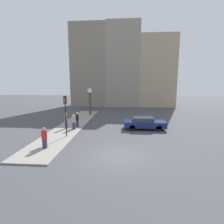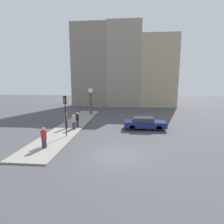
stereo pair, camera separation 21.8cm
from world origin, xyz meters
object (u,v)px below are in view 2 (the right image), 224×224
Objects in this scene: traffic_light_near at (65,108)px; street_clock at (91,102)px; pedestrian_black_jacket at (77,120)px; pedestrian_red_top at (44,138)px; pedestrian_grey_jacket at (66,120)px; sedan_car at (144,123)px; pedestrian_tan_coat at (74,122)px.

street_clock reaches higher than traffic_light_near.
traffic_light_near is at bearing -91.29° from pedestrian_black_jacket.
pedestrian_red_top is 0.92× the size of pedestrian_grey_jacket.
pedestrian_grey_jacket is 1.06× the size of pedestrian_black_jacket.
street_clock is (-0.03, 11.84, -0.76)m from traffic_light_near.
traffic_light_near reaches higher than sedan_car.
pedestrian_black_jacket is at bearing 37.37° from pedestrian_grey_jacket.
traffic_light_near reaches higher than pedestrian_tan_coat.
traffic_light_near is at bearing -70.92° from pedestrian_grey_jacket.
pedestrian_grey_jacket is at bearing -142.63° from pedestrian_black_jacket.
pedestrian_tan_coat is at bearing 90.63° from traffic_light_near.
pedestrian_red_top is 0.97× the size of pedestrian_tan_coat.
street_clock is 2.58× the size of pedestrian_red_top.
pedestrian_grey_jacket reaches higher than sedan_car.
street_clock is at bearing 90.12° from traffic_light_near.
traffic_light_near is 2.14× the size of pedestrian_grey_jacket.
street_clock is 9.31m from pedestrian_tan_coat.
pedestrian_grey_jacket is (-0.97, 2.81, -1.87)m from traffic_light_near.
traffic_light_near is 2.25× the size of pedestrian_black_jacket.
pedestrian_grey_jacket reaches higher than pedestrian_tan_coat.
pedestrian_red_top is 5.97m from pedestrian_grey_jacket.
street_clock is at bearing 134.03° from sedan_car.
street_clock is at bearing 84.00° from pedestrian_grey_jacket.
pedestrian_red_top is 5.79m from pedestrian_tan_coat.
sedan_car is at bearing 0.42° from pedestrian_black_jacket.
pedestrian_tan_coat is at bearing -96.17° from pedestrian_black_jacket.
street_clock is 2.49× the size of pedestrian_black_jacket.
pedestrian_red_top is at bearing -87.36° from pedestrian_grey_jacket.
traffic_light_near is 2.25× the size of pedestrian_tan_coat.
street_clock is at bearing 87.43° from pedestrian_red_top.
sedan_car is 1.08× the size of street_clock.
street_clock is 2.36× the size of pedestrian_grey_jacket.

